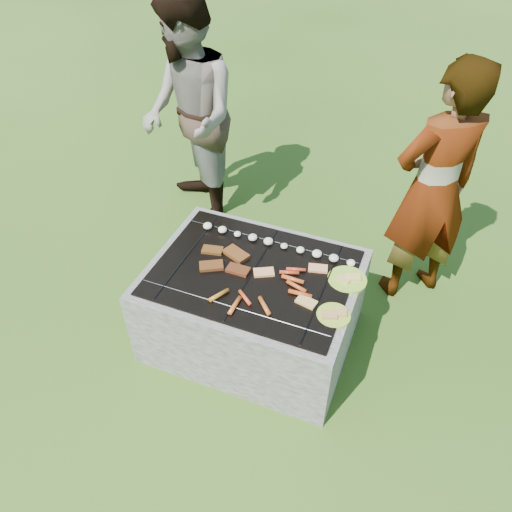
{
  "coord_description": "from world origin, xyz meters",
  "views": [
    {
      "loc": [
        0.86,
        -2.09,
        2.73
      ],
      "look_at": [
        0.0,
        0.05,
        0.7
      ],
      "focal_mm": 35.0,
      "sensor_mm": 36.0,
      "label": 1
    }
  ],
  "objects_px": {
    "fire_pit": "(253,308)",
    "bystander": "(189,117)",
    "plate_far": "(347,279)",
    "plate_near": "(334,315)",
    "cook": "(433,190)"
  },
  "relations": [
    {
      "from": "cook",
      "to": "plate_far",
      "type": "bearing_deg",
      "value": 24.98
    },
    {
      "from": "cook",
      "to": "bystander",
      "type": "distance_m",
      "value": 1.95
    },
    {
      "from": "cook",
      "to": "bystander",
      "type": "xyz_separation_m",
      "value": [
        -1.93,
        0.25,
        0.06
      ]
    },
    {
      "from": "plate_near",
      "to": "plate_far",
      "type": "bearing_deg",
      "value": 89.85
    },
    {
      "from": "fire_pit",
      "to": "bystander",
      "type": "bearing_deg",
      "value": 131.55
    },
    {
      "from": "plate_near",
      "to": "cook",
      "type": "relative_size",
      "value": 0.12
    },
    {
      "from": "plate_far",
      "to": "cook",
      "type": "height_order",
      "value": "cook"
    },
    {
      "from": "fire_pit",
      "to": "plate_far",
      "type": "height_order",
      "value": "plate_far"
    },
    {
      "from": "plate_far",
      "to": "fire_pit",
      "type": "bearing_deg",
      "value": -164.72
    },
    {
      "from": "fire_pit",
      "to": "cook",
      "type": "height_order",
      "value": "cook"
    },
    {
      "from": "fire_pit",
      "to": "bystander",
      "type": "relative_size",
      "value": 0.69
    },
    {
      "from": "plate_far",
      "to": "plate_near",
      "type": "xyz_separation_m",
      "value": [
        -0.0,
        -0.31,
        -0.0
      ]
    },
    {
      "from": "fire_pit",
      "to": "cook",
      "type": "xyz_separation_m",
      "value": [
        0.92,
        0.9,
        0.6
      ]
    },
    {
      "from": "fire_pit",
      "to": "plate_far",
      "type": "relative_size",
      "value": 4.99
    },
    {
      "from": "fire_pit",
      "to": "cook",
      "type": "distance_m",
      "value": 1.42
    }
  ]
}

